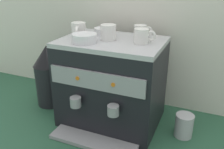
# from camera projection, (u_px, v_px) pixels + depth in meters

# --- Properties ---
(ground_plane) EXTENTS (4.00, 4.00, 0.00)m
(ground_plane) POSITION_uv_depth(u_px,v_px,m) (112.00, 119.00, 1.43)
(ground_plane) COLOR #28563D
(tiled_backsplash_wall) EXTENTS (2.80, 0.03, 1.03)m
(tiled_backsplash_wall) POSITION_uv_depth(u_px,v_px,m) (131.00, 22.00, 1.49)
(tiled_backsplash_wall) COLOR silver
(tiled_backsplash_wall) RESTS_ON ground_plane
(espresso_machine) EXTENTS (0.53, 0.50, 0.48)m
(espresso_machine) POSITION_uv_depth(u_px,v_px,m) (112.00, 83.00, 1.33)
(espresso_machine) COLOR black
(espresso_machine) RESTS_ON ground_plane
(ceramic_cup_0) EXTENTS (0.08, 0.11, 0.08)m
(ceramic_cup_0) POSITION_uv_depth(u_px,v_px,m) (79.00, 30.00, 1.29)
(ceramic_cup_0) COLOR white
(ceramic_cup_0) RESTS_ON espresso_machine
(ceramic_cup_1) EXTENTS (0.08, 0.12, 0.08)m
(ceramic_cup_1) POSITION_uv_depth(u_px,v_px,m) (109.00, 32.00, 1.23)
(ceramic_cup_1) COLOR white
(ceramic_cup_1) RESTS_ON espresso_machine
(ceramic_cup_2) EXTENTS (0.09, 0.08, 0.07)m
(ceramic_cup_2) POSITION_uv_depth(u_px,v_px,m) (141.00, 32.00, 1.25)
(ceramic_cup_2) COLOR white
(ceramic_cup_2) RESTS_ON espresso_machine
(ceramic_cup_3) EXTENTS (0.10, 0.07, 0.07)m
(ceramic_cup_3) POSITION_uv_depth(u_px,v_px,m) (142.00, 36.00, 1.17)
(ceramic_cup_3) COLOR white
(ceramic_cup_3) RESTS_ON espresso_machine
(ceramic_bowl_0) EXTENTS (0.12, 0.12, 0.04)m
(ceramic_bowl_0) POSITION_uv_depth(u_px,v_px,m) (84.00, 38.00, 1.19)
(ceramic_bowl_0) COLOR white
(ceramic_bowl_0) RESTS_ON espresso_machine
(ceramic_bowl_1) EXTENTS (0.11, 0.11, 0.03)m
(ceramic_bowl_1) POSITION_uv_depth(u_px,v_px,m) (104.00, 31.00, 1.36)
(ceramic_bowl_1) COLOR white
(ceramic_bowl_1) RESTS_ON espresso_machine
(coffee_grinder) EXTENTS (0.18, 0.18, 0.39)m
(coffee_grinder) POSITION_uv_depth(u_px,v_px,m) (49.00, 75.00, 1.53)
(coffee_grinder) COLOR black
(coffee_grinder) RESTS_ON ground_plane
(milk_pitcher) EXTENTS (0.09, 0.09, 0.13)m
(milk_pitcher) POSITION_uv_depth(u_px,v_px,m) (184.00, 125.00, 1.26)
(milk_pitcher) COLOR #B7B7BC
(milk_pitcher) RESTS_ON ground_plane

